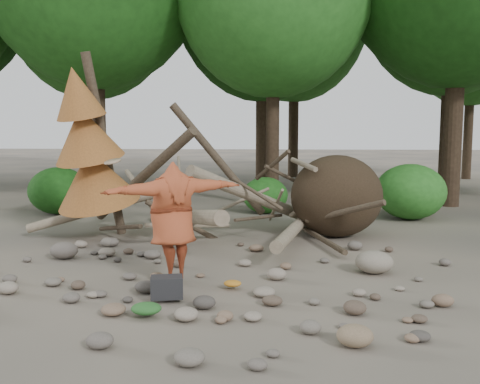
{
  "coord_description": "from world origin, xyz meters",
  "views": [
    {
      "loc": [
        1.19,
        -8.57,
        2.59
      ],
      "look_at": [
        0.47,
        1.5,
        1.4
      ],
      "focal_mm": 40.0,
      "sensor_mm": 36.0,
      "label": 1
    }
  ],
  "objects": [
    {
      "name": "frisbee_thrower",
      "position": [
        -0.57,
        0.16,
        1.07
      ],
      "size": [
        2.51,
        1.86,
        2.01
      ],
      "color": "#A24324",
      "rests_on": "ground"
    },
    {
      "name": "bush_mid",
      "position": [
        0.8,
        7.8,
        0.56
      ],
      "size": [
        1.4,
        1.4,
        1.12
      ],
      "primitive_type": "ellipsoid",
      "color": "#24661D",
      "rests_on": "ground"
    },
    {
      "name": "cloth_orange",
      "position": [
        0.47,
        -0.17,
        0.05
      ],
      "size": [
        0.29,
        0.23,
        0.1
      ],
      "primitive_type": "ellipsoid",
      "color": "#BA751F",
      "rests_on": "ground"
    },
    {
      "name": "boulder_front_right",
      "position": [
        2.12,
        -2.34,
        0.13
      ],
      "size": [
        0.44,
        0.4,
        0.27
      ],
      "primitive_type": "ellipsoid",
      "color": "#826B51",
      "rests_on": "ground"
    },
    {
      "name": "bush_right",
      "position": [
        5.0,
        7.0,
        0.8
      ],
      "size": [
        2.0,
        2.0,
        1.6
      ],
      "primitive_type": "ellipsoid",
      "color": "#2E7925",
      "rests_on": "ground"
    },
    {
      "name": "backpack",
      "position": [
        -0.47,
        -0.83,
        0.16
      ],
      "size": [
        0.54,
        0.41,
        0.32
      ],
      "primitive_type": "cube",
      "rotation": [
        0.0,
        0.0,
        0.2
      ],
      "color": "black",
      "rests_on": "ground"
    },
    {
      "name": "deadfall_pile",
      "position": [
        2.02,
        4.24,
        0.95
      ],
      "size": [
        8.55,
        5.24,
        3.3
      ],
      "color": "#332619",
      "rests_on": "ground"
    },
    {
      "name": "ground",
      "position": [
        0.0,
        0.0,
        0.0
      ],
      "size": [
        120.0,
        120.0,
        0.0
      ],
      "primitive_type": "plane",
      "color": "#514C44",
      "rests_on": "ground"
    },
    {
      "name": "dead_conifer",
      "position": [
        -3.12,
        3.37,
        2.11
      ],
      "size": [
        2.06,
        2.16,
        4.35
      ],
      "color": "#4C3F30",
      "rests_on": "ground"
    },
    {
      "name": "boulder_mid_right",
      "position": [
        2.94,
        1.0,
        0.2
      ],
      "size": [
        0.68,
        0.61,
        0.41
      ],
      "primitive_type": "ellipsoid",
      "color": "gray",
      "rests_on": "ground"
    },
    {
      "name": "boulder_mid_left",
      "position": [
        -3.09,
        1.67,
        0.17
      ],
      "size": [
        0.56,
        0.5,
        0.33
      ],
      "primitive_type": "ellipsoid",
      "color": "#635A53",
      "rests_on": "ground"
    },
    {
      "name": "cloth_green",
      "position": [
        -0.61,
        -1.55,
        0.08
      ],
      "size": [
        0.42,
        0.35,
        0.16
      ],
      "primitive_type": "ellipsoid",
      "color": "#255A24",
      "rests_on": "ground"
    },
    {
      "name": "bush_left",
      "position": [
        -5.5,
        7.2,
        0.72
      ],
      "size": [
        1.8,
        1.8,
        1.44
      ],
      "primitive_type": "ellipsoid",
      "color": "#1A5015",
      "rests_on": "ground"
    }
  ]
}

